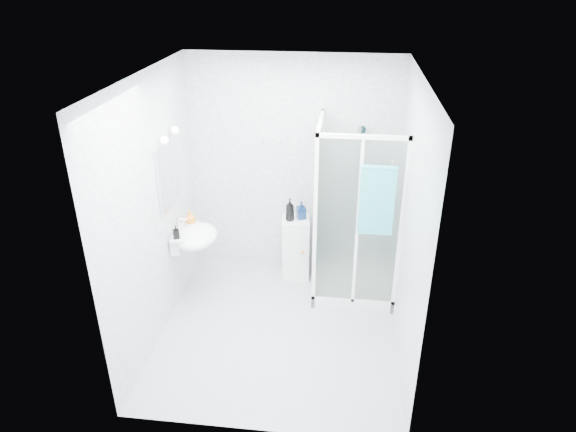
# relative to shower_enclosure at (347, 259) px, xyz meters

# --- Properties ---
(room) EXTENTS (2.40, 2.60, 2.60)m
(room) POSITION_rel_shower_enclosure_xyz_m (-0.67, -0.77, 0.85)
(room) COLOR white
(room) RESTS_ON ground
(shower_enclosure) EXTENTS (0.90, 0.95, 2.00)m
(shower_enclosure) POSITION_rel_shower_enclosure_xyz_m (0.00, 0.00, 0.00)
(shower_enclosure) COLOR white
(shower_enclosure) RESTS_ON ground
(wall_basin) EXTENTS (0.46, 0.56, 0.35)m
(wall_basin) POSITION_rel_shower_enclosure_xyz_m (-1.66, -0.32, 0.35)
(wall_basin) COLOR white
(wall_basin) RESTS_ON ground
(mirror) EXTENTS (0.02, 0.60, 0.70)m
(mirror) POSITION_rel_shower_enclosure_xyz_m (-1.85, -0.32, 1.05)
(mirror) COLOR white
(mirror) RESTS_ON room
(vanity_lights) EXTENTS (0.10, 0.40, 0.08)m
(vanity_lights) POSITION_rel_shower_enclosure_xyz_m (-1.80, -0.32, 1.47)
(vanity_lights) COLOR silver
(vanity_lights) RESTS_ON room
(wall_hooks) EXTENTS (0.23, 0.06, 0.03)m
(wall_hooks) POSITION_rel_shower_enclosure_xyz_m (-0.92, 0.49, 1.17)
(wall_hooks) COLOR silver
(wall_hooks) RESTS_ON room
(storage_cabinet) EXTENTS (0.34, 0.36, 0.76)m
(storage_cabinet) POSITION_rel_shower_enclosure_xyz_m (-0.61, 0.29, -0.07)
(storage_cabinet) COLOR white
(storage_cabinet) RESTS_ON ground
(hand_towel) EXTENTS (0.34, 0.05, 0.73)m
(hand_towel) POSITION_rel_shower_enclosure_xyz_m (0.25, -0.40, 0.93)
(hand_towel) COLOR teal
(hand_towel) RESTS_ON shower_enclosure
(shampoo_bottle_a) EXTENTS (0.11, 0.11, 0.27)m
(shampoo_bottle_a) POSITION_rel_shower_enclosure_xyz_m (-0.68, 0.26, 0.45)
(shampoo_bottle_a) COLOR black
(shampoo_bottle_a) RESTS_ON storage_cabinet
(shampoo_bottle_b) EXTENTS (0.12, 0.13, 0.21)m
(shampoo_bottle_b) POSITION_rel_shower_enclosure_xyz_m (-0.55, 0.32, 0.42)
(shampoo_bottle_b) COLOR #0D2550
(shampoo_bottle_b) RESTS_ON storage_cabinet
(soap_dispenser_orange) EXTENTS (0.12, 0.12, 0.16)m
(soap_dispenser_orange) POSITION_rel_shower_enclosure_xyz_m (-1.73, -0.16, 0.49)
(soap_dispenser_orange) COLOR orange
(soap_dispenser_orange) RESTS_ON wall_basin
(soap_dispenser_black) EXTENTS (0.08, 0.08, 0.14)m
(soap_dispenser_black) POSITION_rel_shower_enclosure_xyz_m (-1.78, -0.49, 0.49)
(soap_dispenser_black) COLOR black
(soap_dispenser_black) RESTS_ON wall_basin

